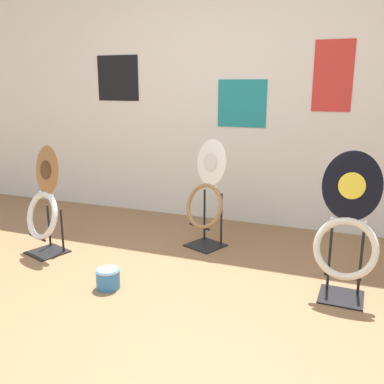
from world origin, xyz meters
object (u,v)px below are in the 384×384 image
(toilet_seat_display_jazz_black, at_px, (347,235))
(paint_can, at_px, (108,278))
(toilet_seat_display_woodgrain, at_px, (44,206))
(toilet_seat_display_white_plain, at_px, (207,197))

(toilet_seat_display_jazz_black, bearing_deg, paint_can, -163.82)
(toilet_seat_display_woodgrain, bearing_deg, paint_can, -24.44)
(toilet_seat_display_jazz_black, bearing_deg, toilet_seat_display_white_plain, 154.06)
(toilet_seat_display_white_plain, xyz_separation_m, paint_can, (-0.37, -0.99, -0.36))
(toilet_seat_display_jazz_black, distance_m, paint_can, 1.61)
(toilet_seat_display_woodgrain, height_order, paint_can, toilet_seat_display_woodgrain)
(toilet_seat_display_white_plain, relative_size, toilet_seat_display_woodgrain, 1.03)
(toilet_seat_display_white_plain, bearing_deg, toilet_seat_display_jazz_black, -25.94)
(toilet_seat_display_woodgrain, xyz_separation_m, toilet_seat_display_jazz_black, (2.32, 0.07, 0.03))
(toilet_seat_display_white_plain, height_order, toilet_seat_display_jazz_black, toilet_seat_display_jazz_black)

